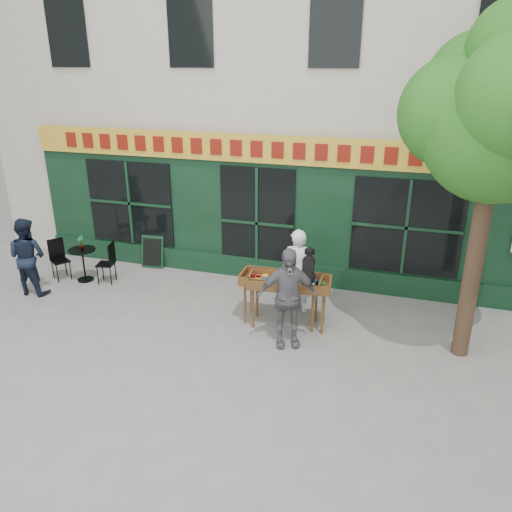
{
  "coord_description": "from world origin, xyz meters",
  "views": [
    {
      "loc": [
        3.16,
        -7.88,
        4.71
      ],
      "look_at": [
        0.54,
        0.5,
        1.29
      ],
      "focal_mm": 35.0,
      "sensor_mm": 36.0,
      "label": 1
    }
  ],
  "objects_px": {
    "book_cart_right": "(281,283)",
    "man_right": "(287,298)",
    "woman": "(297,271)",
    "man_left": "(27,256)",
    "book_cart_center": "(289,286)",
    "bistro_table": "(83,258)",
    "dog": "(308,266)"
  },
  "relations": [
    {
      "from": "book_cart_right",
      "to": "man_left",
      "type": "distance_m",
      "value": 5.52
    },
    {
      "from": "dog",
      "to": "woman",
      "type": "bearing_deg",
      "value": 109.75
    },
    {
      "from": "book_cart_right",
      "to": "bistro_table",
      "type": "bearing_deg",
      "value": 171.36
    },
    {
      "from": "woman",
      "to": "book_cart_right",
      "type": "height_order",
      "value": "woman"
    },
    {
      "from": "dog",
      "to": "man_right",
      "type": "relative_size",
      "value": 0.33
    },
    {
      "from": "bistro_table",
      "to": "man_left",
      "type": "bearing_deg",
      "value": -127.87
    },
    {
      "from": "book_cart_center",
      "to": "dog",
      "type": "xyz_separation_m",
      "value": [
        0.35,
        -0.05,
        0.47
      ]
    },
    {
      "from": "man_right",
      "to": "dog",
      "type": "bearing_deg",
      "value": 48.98
    },
    {
      "from": "woman",
      "to": "man_right",
      "type": "relative_size",
      "value": 0.94
    },
    {
      "from": "dog",
      "to": "man_right",
      "type": "xyz_separation_m",
      "value": [
        -0.22,
        -0.64,
        -0.38
      ]
    },
    {
      "from": "man_right",
      "to": "man_left",
      "type": "distance_m",
      "value": 5.82
    },
    {
      "from": "dog",
      "to": "bistro_table",
      "type": "height_order",
      "value": "dog"
    },
    {
      "from": "book_cart_right",
      "to": "man_right",
      "type": "height_order",
      "value": "man_right"
    },
    {
      "from": "man_right",
      "to": "bistro_table",
      "type": "xyz_separation_m",
      "value": [
        -5.11,
        1.33,
        -0.37
      ]
    },
    {
      "from": "dog",
      "to": "man_left",
      "type": "bearing_deg",
      "value": 175.21
    },
    {
      "from": "book_cart_center",
      "to": "book_cart_right",
      "type": "height_order",
      "value": "same"
    },
    {
      "from": "bistro_table",
      "to": "dog",
      "type": "bearing_deg",
      "value": -7.34
    },
    {
      "from": "book_cart_center",
      "to": "man_left",
      "type": "bearing_deg",
      "value": 175.84
    },
    {
      "from": "woman",
      "to": "man_left",
      "type": "height_order",
      "value": "woman"
    },
    {
      "from": "dog",
      "to": "man_right",
      "type": "distance_m",
      "value": 0.77
    },
    {
      "from": "bistro_table",
      "to": "man_left",
      "type": "height_order",
      "value": "man_left"
    },
    {
      "from": "bistro_table",
      "to": "man_left",
      "type": "relative_size",
      "value": 0.45
    },
    {
      "from": "woman",
      "to": "man_left",
      "type": "xyz_separation_m",
      "value": [
        -5.68,
        -0.91,
        -0.02
      ]
    },
    {
      "from": "book_cart_center",
      "to": "bistro_table",
      "type": "bearing_deg",
      "value": 165.9
    },
    {
      "from": "book_cart_right",
      "to": "bistro_table",
      "type": "relative_size",
      "value": 2.0
    },
    {
      "from": "man_right",
      "to": "bistro_table",
      "type": "distance_m",
      "value": 5.29
    },
    {
      "from": "book_cart_center",
      "to": "dog",
      "type": "bearing_deg",
      "value": -14.94
    },
    {
      "from": "woman",
      "to": "man_left",
      "type": "distance_m",
      "value": 5.75
    },
    {
      "from": "dog",
      "to": "book_cart_right",
      "type": "bearing_deg",
      "value": 161.21
    },
    {
      "from": "book_cart_right",
      "to": "bistro_table",
      "type": "distance_m",
      "value": 4.85
    },
    {
      "from": "bistro_table",
      "to": "woman",
      "type": "bearing_deg",
      "value": 0.15
    },
    {
      "from": "woman",
      "to": "book_cart_right",
      "type": "relative_size",
      "value": 1.14
    }
  ]
}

